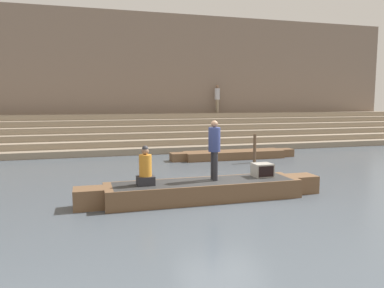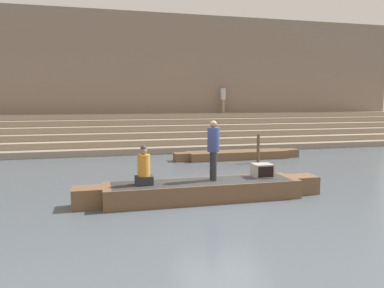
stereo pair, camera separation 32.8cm
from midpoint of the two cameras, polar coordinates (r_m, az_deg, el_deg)
name	(u,v)px [view 2 (the right image)]	position (r m, az deg, el deg)	size (l,w,h in m)	color
ground_plane	(221,196)	(10.91, 5.27, -7.90)	(120.00, 120.00, 0.00)	#4C5660
ghat_steps	(157,135)	(21.97, -4.94, 1.30)	(36.00, 4.65, 1.93)	gray
back_wall	(151,80)	(24.15, -5.92, 9.66)	(34.20, 1.28, 8.08)	#7F6B5B
rowboat_main	(203,190)	(10.44, 2.54, -6.99)	(6.93, 1.35, 0.52)	brown
person_standing	(213,146)	(10.38, 4.17, -0.31)	(0.33, 0.33, 1.67)	#28282D
person_rowing	(144,169)	(9.94, -6.41, -3.82)	(0.46, 0.36, 1.05)	#28282D
tv_set	(262,170)	(11.12, 11.50, -3.97)	(0.54, 0.49, 0.39)	#9E998E
moored_boat_shore	(238,155)	(17.78, 7.50, -1.60)	(6.11, 1.13, 0.37)	brown
mooring_post	(258,149)	(16.68, 10.62, -0.70)	(0.13, 0.13, 1.27)	brown
person_on_steps	(223,97)	(24.26, 5.16, 7.17)	(0.33, 0.33, 1.79)	gray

